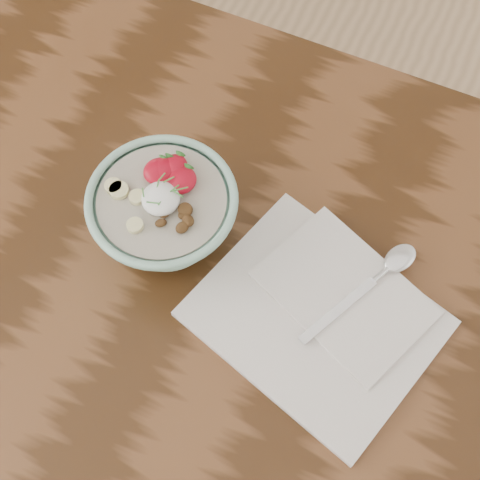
% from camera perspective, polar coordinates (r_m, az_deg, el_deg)
% --- Properties ---
extents(table, '(1.60, 0.90, 0.75)m').
position_cam_1_polar(table, '(0.98, -4.87, -5.18)').
color(table, '#381F0E').
rests_on(table, ground).
extents(breakfast_bowl, '(0.19, 0.19, 0.12)m').
position_cam_1_polar(breakfast_bowl, '(0.86, -6.44, 2.24)').
color(breakfast_bowl, '#8FC1AC').
rests_on(breakfast_bowl, table).
extents(napkin, '(0.34, 0.30, 0.02)m').
position_cam_1_polar(napkin, '(0.87, 6.98, -6.20)').
color(napkin, silver).
rests_on(napkin, table).
extents(spoon, '(0.11, 0.19, 0.01)m').
position_cam_1_polar(spoon, '(0.89, 12.26, -2.59)').
color(spoon, silver).
rests_on(spoon, napkin).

